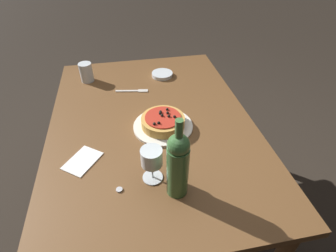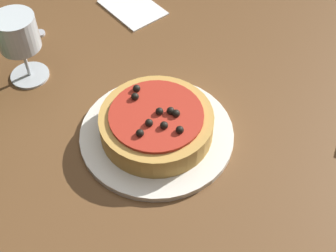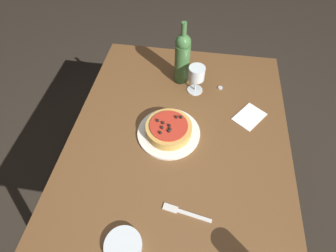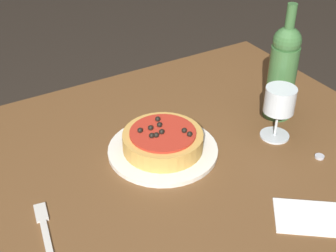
{
  "view_description": "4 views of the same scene",
  "coord_description": "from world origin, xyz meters",
  "views": [
    {
      "loc": [
        1.01,
        -0.11,
        1.57
      ],
      "look_at": [
        0.08,
        0.07,
        0.79
      ],
      "focal_mm": 28.0,
      "sensor_mm": 36.0,
      "label": 1
    },
    {
      "loc": [
        -0.08,
        0.57,
        1.44
      ],
      "look_at": [
        0.04,
        0.06,
        0.82
      ],
      "focal_mm": 50.0,
      "sensor_mm": 36.0,
      "label": 2
    },
    {
      "loc": [
        -0.62,
        -0.05,
        1.73
      ],
      "look_at": [
        0.06,
        0.05,
        0.83
      ],
      "focal_mm": 28.0,
      "sensor_mm": 36.0,
      "label": 3
    },
    {
      "loc": [
        -0.41,
        -0.78,
        1.5
      ],
      "look_at": [
        0.11,
        0.1,
        0.8
      ],
      "focal_mm": 50.0,
      "sensor_mm": 36.0,
      "label": 4
    }
  ],
  "objects": [
    {
      "name": "dining_table",
      "position": [
        0.0,
        0.0,
        0.68
      ],
      "size": [
        1.37,
        0.98,
        0.77
      ],
      "color": "brown",
      "rests_on": "ground_plane"
    },
    {
      "name": "wine_glass",
      "position": [
        0.36,
        -0.04,
        0.88
      ],
      "size": [
        0.08,
        0.08,
        0.15
      ],
      "color": "silver",
      "rests_on": "dining_table"
    },
    {
      "name": "paper_napkin",
      "position": [
        0.22,
        -0.32,
        0.77
      ],
      "size": [
        0.18,
        0.17,
        0.0
      ],
      "color": "white",
      "rests_on": "dining_table"
    },
    {
      "name": "dinner_plate",
      "position": [
        0.06,
        0.05,
        0.78
      ],
      "size": [
        0.28,
        0.28,
        0.01
      ],
      "color": "white",
      "rests_on": "dining_table"
    },
    {
      "name": "pizza",
      "position": [
        0.06,
        0.05,
        0.81
      ],
      "size": [
        0.2,
        0.2,
        0.06
      ],
      "color": "gold",
      "rests_on": "dinner_plate"
    },
    {
      "name": "bottle_cap",
      "position": [
        0.39,
        -0.17,
        0.77
      ],
      "size": [
        0.02,
        0.02,
        0.01
      ],
      "color": "#B7B7BC",
      "rests_on": "dining_table"
    }
  ]
}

